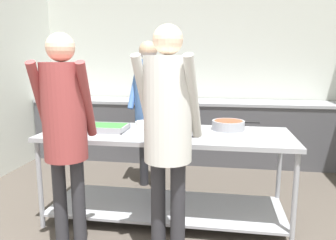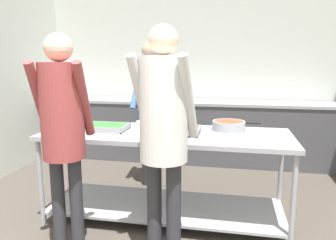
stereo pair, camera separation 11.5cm
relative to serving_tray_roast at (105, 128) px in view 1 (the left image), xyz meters
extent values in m
cube|color=silver|center=(0.61, 2.32, 0.44)|extent=(4.84, 0.06, 2.65)
cube|color=#4C4C51|center=(0.61, 1.95, -0.44)|extent=(4.68, 0.62, 0.89)
cube|color=#9EA0A8|center=(0.61, 1.95, 0.02)|extent=(4.68, 0.65, 0.04)
cube|color=black|center=(0.46, 1.95, 0.03)|extent=(0.50, 0.38, 0.02)
cube|color=#9EA0A8|center=(0.59, 0.01, -0.05)|extent=(2.31, 0.83, 0.04)
cube|color=#9EA0A8|center=(0.59, 0.01, -0.77)|extent=(2.23, 0.75, 0.02)
cylinder|color=#9EA0A8|center=(-0.51, -0.35, -0.48)|extent=(0.04, 0.04, 0.82)
cylinder|color=#9EA0A8|center=(1.70, -0.35, -0.48)|extent=(0.04, 0.04, 0.82)
cylinder|color=#9EA0A8|center=(-0.51, 0.37, -0.48)|extent=(0.04, 0.04, 0.82)
cylinder|color=#9EA0A8|center=(1.70, 0.37, -0.48)|extent=(0.04, 0.04, 0.82)
cube|color=#9EA0A8|center=(0.00, 0.00, -0.02)|extent=(0.42, 0.30, 0.01)
cube|color=#387A38|center=(0.00, 0.00, 0.01)|extent=(0.39, 0.27, 0.04)
cube|color=#9EA0A8|center=(0.00, -0.14, 0.00)|extent=(0.42, 0.01, 0.05)
cube|color=#9EA0A8|center=(0.00, 0.14, 0.00)|extent=(0.42, 0.01, 0.05)
cube|color=#9EA0A8|center=(-0.20, 0.00, 0.00)|extent=(0.01, 0.30, 0.05)
cube|color=#9EA0A8|center=(0.20, 0.00, 0.00)|extent=(0.01, 0.30, 0.05)
cylinder|color=white|center=(0.36, 0.20, -0.02)|extent=(0.23, 0.23, 0.01)
cylinder|color=white|center=(0.36, 0.20, -0.01)|extent=(0.23, 0.23, 0.01)
cylinder|color=white|center=(0.36, 0.20, 0.00)|extent=(0.23, 0.23, 0.01)
cylinder|color=white|center=(0.36, 0.20, 0.02)|extent=(0.23, 0.23, 0.01)
cylinder|color=white|center=(0.36, 0.20, 0.03)|extent=(0.22, 0.22, 0.01)
cube|color=#9EA0A8|center=(0.71, 0.01, -0.02)|extent=(0.40, 0.33, 0.01)
cube|color=#B23D2D|center=(0.71, 0.01, 0.01)|extent=(0.37, 0.30, 0.04)
cube|color=#9EA0A8|center=(0.71, -0.15, 0.00)|extent=(0.40, 0.01, 0.05)
cube|color=#9EA0A8|center=(0.71, 0.16, 0.00)|extent=(0.40, 0.01, 0.05)
cube|color=#9EA0A8|center=(0.52, 0.01, 0.00)|extent=(0.01, 0.33, 0.05)
cube|color=#9EA0A8|center=(0.90, 0.01, 0.00)|extent=(0.01, 0.33, 0.05)
cylinder|color=#9EA0A8|center=(1.17, 0.23, 0.02)|extent=(0.31, 0.31, 0.09)
cylinder|color=#B7472D|center=(1.17, 0.23, 0.06)|extent=(0.28, 0.28, 0.01)
cylinder|color=black|center=(1.40, 0.23, 0.05)|extent=(0.14, 0.02, 0.02)
cylinder|color=#2D2D33|center=(0.65, -0.67, -0.48)|extent=(0.11, 0.11, 0.81)
cylinder|color=#2D2D33|center=(0.80, -0.70, -0.48)|extent=(0.11, 0.11, 0.81)
cylinder|color=silver|center=(0.54, -0.65, 0.39)|extent=(0.13, 0.34, 0.61)
cylinder|color=silver|center=(0.90, -0.72, 0.39)|extent=(0.13, 0.34, 0.61)
cylinder|color=silver|center=(0.72, -0.69, 0.30)|extent=(0.35, 0.35, 0.75)
sphere|color=beige|center=(0.72, -0.69, 0.78)|extent=(0.21, 0.21, 0.21)
cylinder|color=#2D2D33|center=(-0.13, -0.71, -0.49)|extent=(0.10, 0.10, 0.79)
cylinder|color=#2D2D33|center=(0.01, -0.69, -0.49)|extent=(0.10, 0.10, 0.79)
cylinder|color=#993D3D|center=(-0.23, -0.72, 0.35)|extent=(0.12, 0.33, 0.59)
cylinder|color=#993D3D|center=(0.11, -0.67, 0.35)|extent=(0.12, 0.33, 0.59)
cylinder|color=#993D3D|center=(-0.06, -0.70, 0.27)|extent=(0.32, 0.32, 0.73)
sphere|color=beige|center=(-0.06, -0.70, 0.73)|extent=(0.21, 0.21, 0.21)
cylinder|color=#2D2D33|center=(0.32, 0.79, -0.49)|extent=(0.11, 0.11, 0.80)
cylinder|color=#2D2D33|center=(0.18, 0.83, -0.49)|extent=(0.11, 0.11, 0.80)
cylinder|color=#4770B2|center=(0.42, 0.77, 0.37)|extent=(0.14, 0.34, 0.60)
cylinder|color=#4770B2|center=(0.08, 0.85, 0.37)|extent=(0.14, 0.34, 0.60)
cylinder|color=#4770B2|center=(0.25, 0.81, 0.28)|extent=(0.33, 0.33, 0.74)
sphere|color=tan|center=(0.25, 0.81, 0.75)|extent=(0.21, 0.21, 0.21)
cylinder|color=#23602D|center=(-0.12, 1.88, 0.12)|extent=(0.07, 0.07, 0.15)
cone|color=#23602D|center=(-0.12, 1.88, 0.22)|extent=(0.06, 0.06, 0.06)
cylinder|color=black|center=(-0.12, 1.88, 0.26)|extent=(0.03, 0.03, 0.02)
camera|label=1|loc=(1.08, -2.95, 0.65)|focal=35.00mm
camera|label=2|loc=(1.20, -2.93, 0.65)|focal=35.00mm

